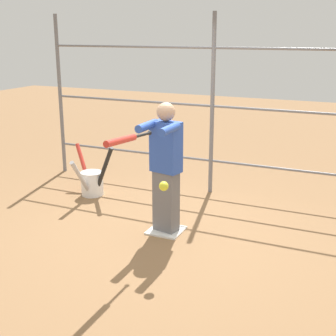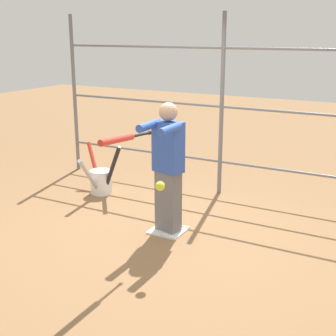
{
  "view_description": "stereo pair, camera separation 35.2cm",
  "coord_description": "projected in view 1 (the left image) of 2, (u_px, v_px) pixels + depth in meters",
  "views": [
    {
      "loc": [
        -2.18,
        4.75,
        2.33
      ],
      "look_at": [
        -0.17,
        0.32,
        0.9
      ],
      "focal_mm": 50.0,
      "sensor_mm": 36.0,
      "label": 1
    },
    {
      "loc": [
        -2.49,
        4.6,
        2.33
      ],
      "look_at": [
        -0.17,
        0.32,
        0.9
      ],
      "focal_mm": 50.0,
      "sensor_mm": 36.0,
      "label": 2
    }
  ],
  "objects": [
    {
      "name": "ground_plane",
      "position": [
        166.0,
        231.0,
        5.67
      ],
      "size": [
        24.0,
        24.0,
        0.0
      ],
      "primitive_type": "plane",
      "color": "olive"
    },
    {
      "name": "home_plate",
      "position": [
        166.0,
        230.0,
        5.67
      ],
      "size": [
        0.4,
        0.4,
        0.02
      ],
      "color": "white",
      "rests_on": "ground"
    },
    {
      "name": "fence_backstop",
      "position": [
        212.0,
        106.0,
        6.71
      ],
      "size": [
        5.39,
        0.06,
        2.6
      ],
      "color": "slate",
      "rests_on": "ground"
    },
    {
      "name": "batter",
      "position": [
        165.0,
        164.0,
        5.42
      ],
      "size": [
        0.4,
        0.59,
        1.57
      ],
      "color": "slate",
      "rests_on": "ground"
    },
    {
      "name": "baseball_bat_swinging",
      "position": [
        125.0,
        139.0,
        4.47
      ],
      "size": [
        0.07,
        0.89,
        0.12
      ],
      "color": "black"
    },
    {
      "name": "softball_in_flight",
      "position": [
        164.0,
        186.0,
        4.61
      ],
      "size": [
        0.1,
        0.1,
        0.1
      ],
      "color": "yellow"
    },
    {
      "name": "bat_bucket",
      "position": [
        92.0,
        181.0,
        6.86
      ],
      "size": [
        0.97,
        0.94,
        0.8
      ],
      "color": "white",
      "rests_on": "ground"
    }
  ]
}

